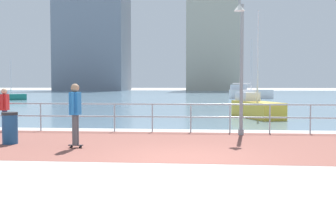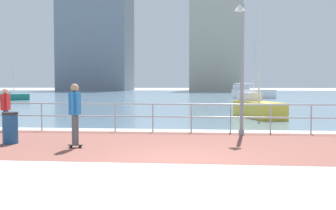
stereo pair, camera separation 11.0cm
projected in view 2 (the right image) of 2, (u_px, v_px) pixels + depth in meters
name	position (u px, v px, depth m)	size (l,w,h in m)	color
ground	(204.00, 98.00, 49.35)	(220.00, 220.00, 0.00)	#ADAAA5
brick_paving	(187.00, 144.00, 11.98)	(28.00, 5.85, 0.01)	brown
harbor_water	(205.00, 96.00, 59.60)	(180.00, 88.00, 0.00)	slate
waterfront_railing	(191.00, 112.00, 14.85)	(25.25, 0.06, 1.05)	#9EADB7
lamppost	(241.00, 53.00, 13.81)	(0.41, 0.80, 5.04)	gray
skateboarder	(75.00, 109.00, 11.25)	(0.40, 0.55, 1.76)	black
bystander	(6.00, 106.00, 15.17)	(0.27, 0.56, 1.59)	navy
trash_bin	(10.00, 128.00, 12.09)	(0.46, 0.46, 0.93)	navy
sailboat_yellow	(252.00, 93.00, 47.91)	(5.06, 2.21, 6.87)	white
sailboat_blue	(13.00, 96.00, 43.44)	(2.78, 2.77, 4.21)	#197266
sailboat_white	(257.00, 108.00, 21.28)	(2.42, 4.08, 5.47)	gold
tower_beige	(96.00, 26.00, 102.88)	(16.89, 12.96, 34.04)	slate
tower_slate	(216.00, 11.00, 104.52)	(12.68, 15.53, 41.68)	#B2AD99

